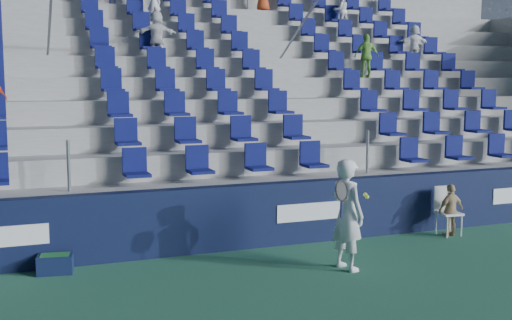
{
  "coord_description": "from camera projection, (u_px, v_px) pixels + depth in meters",
  "views": [
    {
      "loc": [
        -3.96,
        -7.91,
        3.13
      ],
      "look_at": [
        0.2,
        2.8,
        1.7
      ],
      "focal_mm": 45.0,
      "sensor_mm": 36.0,
      "label": 1
    }
  ],
  "objects": [
    {
      "name": "ball_bin",
      "position": [
        55.0,
        263.0,
        10.45
      ],
      "size": [
        0.61,
        0.46,
        0.31
      ],
      "color": "#101A3B",
      "rests_on": "ground"
    },
    {
      "name": "ground",
      "position": [
        314.0,
        302.0,
        9.12
      ],
      "size": [
        70.0,
        70.0,
        0.0
      ],
      "primitive_type": "plane",
      "color": "#2B6649",
      "rests_on": "ground"
    },
    {
      "name": "tennis_player",
      "position": [
        347.0,
        214.0,
        10.58
      ],
      "size": [
        0.69,
        0.76,
        1.86
      ],
      "color": "white",
      "rests_on": "ground"
    },
    {
      "name": "grandstand",
      "position": [
        172.0,
        119.0,
        16.49
      ],
      "size": [
        24.0,
        8.17,
        6.63
      ],
      "color": "#A8A8A2",
      "rests_on": "ground"
    },
    {
      "name": "line_judge_chair",
      "position": [
        446.0,
        207.0,
        13.05
      ],
      "size": [
        0.46,
        0.48,
        0.99
      ],
      "color": "white",
      "rests_on": "ground"
    },
    {
      "name": "line_judge",
      "position": [
        451.0,
        210.0,
        12.92
      ],
      "size": [
        0.65,
        0.33,
        1.06
      ],
      "primitive_type": "imported",
      "rotation": [
        0.0,
        0.0,
        3.25
      ],
      "color": "tan",
      "rests_on": "ground"
    },
    {
      "name": "sponsor_wall",
      "position": [
        239.0,
        217.0,
        11.96
      ],
      "size": [
        24.0,
        0.32,
        1.2
      ],
      "color": "#0E1534",
      "rests_on": "ground"
    }
  ]
}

